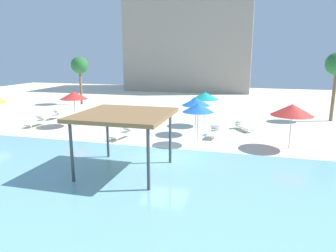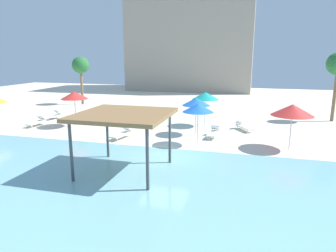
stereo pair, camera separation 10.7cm
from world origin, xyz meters
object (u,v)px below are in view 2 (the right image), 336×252
Objects in this scene: lounge_chair_1 at (244,126)px; lounge_chair_4 at (53,116)px; beach_umbrella_teal_0 at (205,96)px; beach_umbrella_blue_4 at (196,102)px; lounge_chair_0 at (122,133)px; beach_umbrella_red_2 at (74,95)px; shade_pavilion at (124,117)px; beach_umbrella_red_5 at (292,110)px; palm_tree_0 at (81,66)px; beach_umbrella_blue_6 at (198,108)px; lounge_chair_3 at (37,122)px; lounge_chair_2 at (214,132)px.

lounge_chair_1 is 0.96× the size of lounge_chair_4.
beach_umbrella_teal_0 is 1.03× the size of beach_umbrella_blue_4.
beach_umbrella_red_2 is at bearing -101.87° from lounge_chair_0.
beach_umbrella_blue_4 is at bearing 76.40° from shade_pavilion.
lounge_chair_4 is at bearing 168.54° from beach_umbrella_red_5.
palm_tree_0 reaches higher than lounge_chair_4.
beach_umbrella_blue_4 is at bearing 100.62° from lounge_chair_4.
shade_pavilion is 2.20× the size of lounge_chair_1.
palm_tree_0 is (-15.81, 13.16, 1.98)m from beach_umbrella_blue_6.
beach_umbrella_blue_6 is at bearing -62.37° from lounge_chair_1.
beach_umbrella_red_2 is at bearing -163.72° from beach_umbrella_teal_0.
shade_pavilion reaches higher than beach_umbrella_red_5.
lounge_chair_4 is (-3.48, 1.89, -2.15)m from beach_umbrella_red_2.
beach_umbrella_red_2 is 4.50m from lounge_chair_4.
beach_umbrella_teal_0 is at bearing -26.42° from palm_tree_0.
beach_umbrella_blue_6 is (-5.49, -0.63, -0.01)m from beach_umbrella_red_5.
beach_umbrella_teal_0 is at bearing 106.36° from lounge_chair_3.
lounge_chair_0 is at bearing -153.51° from beach_umbrella_blue_4.
beach_umbrella_blue_4 is 0.97× the size of beach_umbrella_red_5.
beach_umbrella_red_2 reaches higher than beach_umbrella_blue_6.
lounge_chair_2 is (3.29, 7.75, -2.39)m from shade_pavilion.
beach_umbrella_teal_0 is 3.78m from lounge_chair_1.
beach_umbrella_blue_6 is 1.37× the size of lounge_chair_1.
shade_pavilion reaches higher than beach_umbrella_teal_0.
beach_umbrella_blue_6 is 1.32× the size of lounge_chair_4.
beach_umbrella_teal_0 is (2.16, 11.00, -0.30)m from shade_pavilion.
shade_pavilion is at bearing -114.80° from beach_umbrella_blue_6.
shade_pavilion is 2.21× the size of lounge_chair_3.
beach_umbrella_blue_4 is 6.38m from beach_umbrella_red_5.
beach_umbrella_teal_0 reaches higher than lounge_chair_0.
beach_umbrella_teal_0 is 1.00× the size of beach_umbrella_red_5.
beach_umbrella_red_2 is 1.40× the size of lounge_chair_0.
beach_umbrella_teal_0 is at bearing 78.91° from shade_pavilion.
lounge_chair_3 is at bearing -77.68° from palm_tree_0.
lounge_chair_4 is (-16.38, -0.32, 0.00)m from lounge_chair_1.
beach_umbrella_blue_6 reaches higher than lounge_chair_4.
beach_umbrella_red_5 is at bearing 97.59° from lounge_chair_4.
beach_umbrella_teal_0 is 13.50m from lounge_chair_4.
lounge_chair_3 is at bearing -177.52° from beach_umbrella_blue_4.
lounge_chair_1 is at bearing 123.61° from beach_umbrella_red_5.
beach_umbrella_red_2 is at bearing 133.30° from shade_pavilion.
beach_umbrella_red_5 reaches higher than beach_umbrella_blue_4.
lounge_chair_0 and lounge_chair_2 have the same top height.
lounge_chair_3 is 0.96× the size of lounge_chair_4.
beach_umbrella_blue_6 reaches higher than lounge_chair_0.
lounge_chair_1 is (2.69, 4.83, -2.03)m from beach_umbrella_blue_6.
beach_umbrella_red_5 is 10.90m from lounge_chair_0.
shade_pavilion is at bearing 67.08° from lounge_chair_4.
lounge_chair_1 is 1.00× the size of lounge_chair_3.
lounge_chair_4 is (-19.18, 3.89, -2.05)m from beach_umbrella_red_5.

